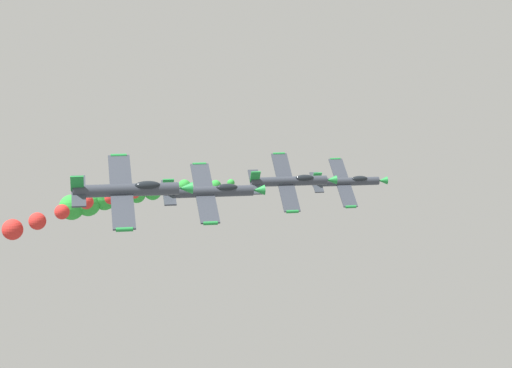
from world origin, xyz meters
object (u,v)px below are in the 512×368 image
at_px(airplane_left_inner, 290,181).
at_px(airplane_left_outer, 128,190).
at_px(airplane_lead, 347,182).
at_px(airplane_right_inner, 210,191).

relative_size(airplane_left_inner, airplane_left_outer, 1.00).
xyz_separation_m(airplane_lead, airplane_left_outer, (37.79, -30.78, 6.14)).
distance_m(airplane_right_inner, airplane_left_outer, 14.89).
bearing_deg(airplane_left_inner, airplane_right_inner, -40.96).
distance_m(airplane_lead, airplane_left_outer, 49.12).
height_order(airplane_right_inner, airplane_left_outer, airplane_left_outer).
bearing_deg(airplane_left_outer, airplane_lead, 140.84).
bearing_deg(airplane_lead, airplane_left_inner, -39.52).
height_order(airplane_lead, airplane_left_outer, airplane_left_outer).
relative_size(airplane_lead, airplane_right_inner, 1.00).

